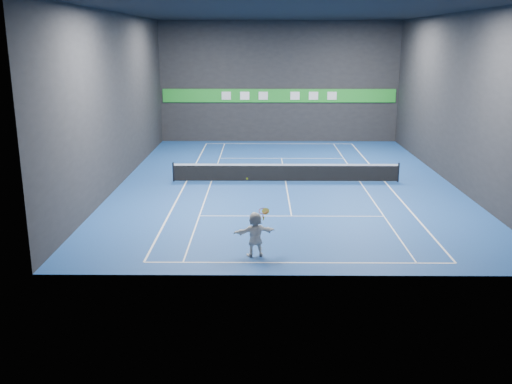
{
  "coord_description": "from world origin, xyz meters",
  "views": [
    {
      "loc": [
        -1.38,
        -30.61,
        7.58
      ],
      "look_at": [
        -1.57,
        -7.86,
        1.5
      ],
      "focal_mm": 40.0,
      "sensor_mm": 36.0,
      "label": 1
    }
  ],
  "objects_px": {
    "player": "(255,234)",
    "tennis_net": "(286,172)",
    "tennis_ball": "(247,179)",
    "tennis_racket": "(263,212)"
  },
  "relations": [
    {
      "from": "tennis_ball",
      "to": "tennis_net",
      "type": "xyz_separation_m",
      "value": [
        1.86,
        11.2,
        -2.34
      ]
    },
    {
      "from": "player",
      "to": "tennis_racket",
      "type": "bearing_deg",
      "value": 174.12
    },
    {
      "from": "player",
      "to": "tennis_net",
      "type": "xyz_separation_m",
      "value": [
        1.57,
        11.22,
        -0.29
      ]
    },
    {
      "from": "player",
      "to": "tennis_ball",
      "type": "bearing_deg",
      "value": -19.75
    },
    {
      "from": "tennis_ball",
      "to": "tennis_net",
      "type": "relative_size",
      "value": 0.01
    },
    {
      "from": "player",
      "to": "tennis_racket",
      "type": "xyz_separation_m",
      "value": [
        0.29,
        0.05,
        0.81
      ]
    },
    {
      "from": "player",
      "to": "tennis_net",
      "type": "relative_size",
      "value": 0.13
    },
    {
      "from": "tennis_net",
      "to": "tennis_racket",
      "type": "height_order",
      "value": "tennis_racket"
    },
    {
      "from": "tennis_net",
      "to": "tennis_racket",
      "type": "xyz_separation_m",
      "value": [
        -1.28,
        -11.18,
        1.1
      ]
    },
    {
      "from": "tennis_ball",
      "to": "player",
      "type": "bearing_deg",
      "value": -4.52
    }
  ]
}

